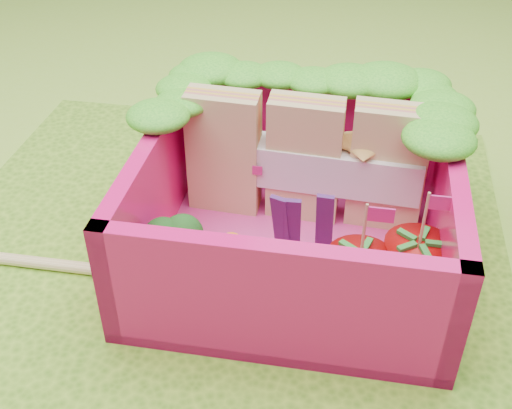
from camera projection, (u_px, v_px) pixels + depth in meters
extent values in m
plane|color=#99CC39|center=(216.00, 258.00, 2.91)|extent=(14.00, 14.00, 0.00)
cube|color=#538D20|center=(216.00, 255.00, 2.90)|extent=(2.60, 2.60, 0.03)
cube|color=#DD388F|center=(295.00, 249.00, 2.88)|extent=(1.30, 1.30, 0.05)
cube|color=#EF146D|center=(312.00, 133.00, 3.22)|extent=(1.30, 0.07, 0.55)
cube|color=#EF146D|center=(275.00, 306.00, 2.24)|extent=(1.30, 0.07, 0.55)
cube|color=#EF146D|center=(158.00, 190.00, 2.81)|extent=(0.07, 1.30, 0.55)
cube|color=#EF146D|center=(445.00, 219.00, 2.64)|extent=(0.07, 1.30, 0.55)
ellipsoid|color=#20961B|center=(210.00, 67.00, 3.06)|extent=(0.30, 0.30, 0.11)
ellipsoid|color=#20961B|center=(244.00, 69.00, 3.04)|extent=(0.30, 0.30, 0.11)
ellipsoid|color=#20961B|center=(279.00, 72.00, 3.02)|extent=(0.30, 0.30, 0.11)
ellipsoid|color=#20961B|center=(314.00, 75.00, 2.99)|extent=(0.30, 0.30, 0.11)
ellipsoid|color=#20961B|center=(350.00, 77.00, 2.97)|extent=(0.30, 0.30, 0.11)
ellipsoid|color=#20961B|center=(387.00, 80.00, 2.95)|extent=(0.30, 0.30, 0.11)
ellipsoid|color=#20961B|center=(424.00, 83.00, 2.92)|extent=(0.30, 0.30, 0.11)
ellipsoid|color=#20961B|center=(165.00, 112.00, 2.69)|extent=(0.27, 0.27, 0.10)
ellipsoid|color=#20961B|center=(175.00, 97.00, 2.80)|extent=(0.27, 0.27, 0.10)
ellipsoid|color=#20961B|center=(183.00, 84.00, 2.92)|extent=(0.27, 0.27, 0.10)
ellipsoid|color=#20961B|center=(191.00, 71.00, 3.03)|extent=(0.27, 0.27, 0.10)
ellipsoid|color=#20961B|center=(449.00, 136.00, 2.53)|extent=(0.27, 0.27, 0.10)
ellipsoid|color=#20961B|center=(446.00, 120.00, 2.64)|extent=(0.27, 0.27, 0.10)
ellipsoid|color=#20961B|center=(444.00, 104.00, 2.75)|extent=(0.27, 0.27, 0.10)
ellipsoid|color=#20961B|center=(442.00, 90.00, 2.86)|extent=(0.27, 0.27, 0.10)
cube|color=tan|center=(224.00, 152.00, 2.94)|extent=(0.34, 0.17, 0.59)
cube|color=tan|center=(304.00, 159.00, 2.89)|extent=(0.34, 0.17, 0.59)
cube|color=tan|center=(387.00, 167.00, 2.84)|extent=(0.34, 0.17, 0.59)
cube|color=silver|center=(304.00, 164.00, 2.91)|extent=(1.07, 0.23, 0.20)
cylinder|color=#5F9246|center=(167.00, 265.00, 2.65)|extent=(0.12, 0.12, 0.13)
ellipsoid|color=#114318|center=(165.00, 242.00, 2.58)|extent=(0.34, 0.34, 0.12)
cylinder|color=orange|center=(216.00, 265.00, 2.58)|extent=(0.07, 0.07, 0.23)
cylinder|color=orange|center=(232.00, 262.00, 2.58)|extent=(0.07, 0.07, 0.25)
cube|color=#421854|center=(282.00, 230.00, 2.64)|extent=(0.07, 0.04, 0.38)
cube|color=#421854|center=(292.00, 231.00, 2.63)|extent=(0.07, 0.02, 0.38)
cube|color=#421854|center=(324.00, 227.00, 2.66)|extent=(0.07, 0.02, 0.38)
cone|color=#B50B10|center=(358.00, 282.00, 2.48)|extent=(0.26, 0.26, 0.26)
cylinder|color=tan|center=(364.00, 231.00, 2.33)|extent=(0.01, 0.01, 0.24)
cube|color=#CA2176|center=(380.00, 215.00, 2.28)|extent=(0.10, 0.01, 0.06)
cone|color=#B50B10|center=(414.00, 270.00, 2.53)|extent=(0.27, 0.27, 0.27)
cylinder|color=tan|center=(424.00, 219.00, 2.38)|extent=(0.01, 0.01, 0.24)
cube|color=#CA2176|center=(442.00, 203.00, 2.32)|extent=(0.10, 0.01, 0.06)
cube|color=#5CC13C|center=(410.00, 257.00, 2.76)|extent=(0.30, 0.24, 0.05)
cube|color=#5CC13C|center=(323.00, 304.00, 2.53)|extent=(0.30, 0.24, 0.05)
cube|color=tan|center=(1.00, 260.00, 2.82)|extent=(2.03, 0.05, 0.04)
cube|color=tan|center=(15.00, 259.00, 2.83)|extent=(2.03, 0.05, 0.04)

